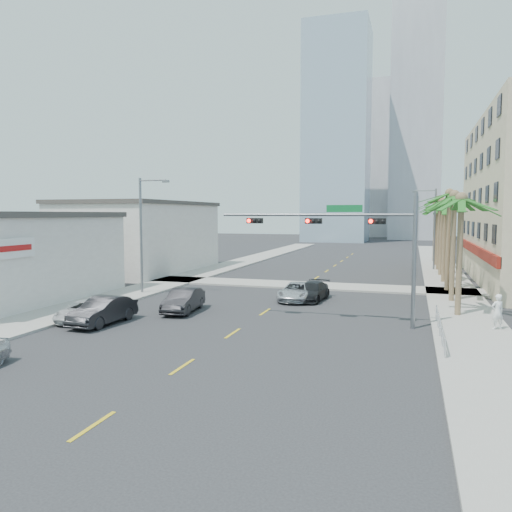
{
  "coord_description": "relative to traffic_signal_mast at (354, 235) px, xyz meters",
  "views": [
    {
      "loc": [
        8.86,
        -20.14,
        6.25
      ],
      "look_at": [
        -0.88,
        10.88,
        3.5
      ],
      "focal_mm": 35.0,
      "sensor_mm": 36.0,
      "label": 1
    }
  ],
  "objects": [
    {
      "name": "car_parked_mid",
      "position": [
        -13.58,
        -4.05,
        -4.29
      ],
      "size": [
        1.85,
        4.73,
        1.54
      ],
      "primitive_type": "imported",
      "rotation": [
        0.0,
        0.0,
        -0.05
      ],
      "color": "black",
      "rests_on": "ground"
    },
    {
      "name": "palm_tree_7",
      "position": [
        5.82,
        40.45,
        2.37
      ],
      "size": [
        4.8,
        4.8,
        8.16
      ],
      "color": "brown",
      "rests_on": "ground"
    },
    {
      "name": "sidewalk_right",
      "position": [
        6.22,
        12.05,
        -4.99
      ],
      "size": [
        4.0,
        120.0,
        0.15
      ],
      "primitive_type": "cube",
      "color": "gray",
      "rests_on": "ground"
    },
    {
      "name": "palm_tree_6",
      "position": [
        5.82,
        35.25,
        2.02
      ],
      "size": [
        4.8,
        4.8,
        7.8
      ],
      "color": "brown",
      "rests_on": "ground"
    },
    {
      "name": "tower_far_right",
      "position": [
        3.22,
        102.05,
        24.94
      ],
      "size": [
        12.0,
        12.0,
        60.0
      ],
      "primitive_type": "cube",
      "color": "#ADADB2",
      "rests_on": "ground"
    },
    {
      "name": "building_left_near",
      "position": [
        -24.78,
        0.05,
        -2.06
      ],
      "size": [
        10.0,
        16.0,
        6.0
      ],
      "primitive_type": "cube",
      "color": "beige",
      "rests_on": "ground"
    },
    {
      "name": "pedestrian",
      "position": [
        7.48,
        0.55,
        -3.97
      ],
      "size": [
        0.82,
        0.71,
        1.89
      ],
      "primitive_type": "imported",
      "rotation": [
        0.0,
        0.0,
        3.6
      ],
      "color": "white",
      "rests_on": "sidewalk_right"
    },
    {
      "name": "streetlight_left",
      "position": [
        -16.78,
        6.05,
        -0.0
      ],
      "size": [
        2.55,
        0.25,
        9.0
      ],
      "color": "slate",
      "rests_on": "ground"
    },
    {
      "name": "guardrail",
      "position": [
        4.52,
        -1.95,
        -4.39
      ],
      "size": [
        0.08,
        8.08,
        1.0
      ],
      "color": "silver",
      "rests_on": "ground"
    },
    {
      "name": "car_lane_left",
      "position": [
        -10.78,
        0.55,
        -4.32
      ],
      "size": [
        2.11,
        4.69,
        1.49
      ],
      "primitive_type": "imported",
      "rotation": [
        0.0,
        0.0,
        0.12
      ],
      "color": "black",
      "rests_on": "ground"
    },
    {
      "name": "palm_tree_1",
      "position": [
        5.82,
        9.25,
        2.37
      ],
      "size": [
        4.8,
        4.8,
        8.16
      ],
      "color": "brown",
      "rests_on": "ground"
    },
    {
      "name": "palm_tree_4",
      "position": [
        5.82,
        24.85,
        2.37
      ],
      "size": [
        4.8,
        4.8,
        8.16
      ],
      "color": "brown",
      "rests_on": "ground"
    },
    {
      "name": "palm_tree_5",
      "position": [
        5.82,
        30.05,
        2.72
      ],
      "size": [
        4.8,
        4.8,
        8.52
      ],
      "color": "brown",
      "rests_on": "ground"
    },
    {
      "name": "palm_tree_2",
      "position": [
        5.82,
        14.45,
        2.72
      ],
      "size": [
        4.8,
        4.8,
        8.52
      ],
      "color": "brown",
      "rests_on": "ground"
    },
    {
      "name": "car_lane_right",
      "position": [
        -3.78,
        7.2,
        -4.4
      ],
      "size": [
        2.26,
        4.7,
        1.32
      ],
      "primitive_type": "imported",
      "rotation": [
        0.0,
        0.0,
        -0.09
      ],
      "color": "black",
      "rests_on": "ground"
    },
    {
      "name": "traffic_signal_mast",
      "position": [
        0.0,
        0.0,
        0.0
      ],
      "size": [
        11.12,
        0.54,
        7.2
      ],
      "color": "slate",
      "rests_on": "ground"
    },
    {
      "name": "palm_tree_3",
      "position": [
        5.82,
        19.65,
        2.02
      ],
      "size": [
        4.8,
        4.8,
        7.8
      ],
      "color": "brown",
      "rests_on": "ground"
    },
    {
      "name": "tower_far_center",
      "position": [
        -8.78,
        117.05,
        15.94
      ],
      "size": [
        16.0,
        16.0,
        42.0
      ],
      "primitive_type": "cube",
      "color": "#ADADB2",
      "rests_on": "ground"
    },
    {
      "name": "tower_far_left",
      "position": [
        -13.78,
        87.05,
        18.94
      ],
      "size": [
        14.0,
        14.0,
        48.0
      ],
      "primitive_type": "cube",
      "color": "#99B2C6",
      "rests_on": "ground"
    },
    {
      "name": "sidewalk_cross",
      "position": [
        -5.78,
        14.05,
        -4.99
      ],
      "size": [
        80.0,
        4.0,
        0.15
      ],
      "primitive_type": "cube",
      "color": "gray",
      "rests_on": "ground"
    },
    {
      "name": "sidewalk_left",
      "position": [
        -17.78,
        12.05,
        -4.99
      ],
      "size": [
        4.0,
        120.0,
        0.15
      ],
      "primitive_type": "cube",
      "color": "gray",
      "rests_on": "ground"
    },
    {
      "name": "car_lane_center",
      "position": [
        -4.8,
        6.8,
        -4.41
      ],
      "size": [
        2.3,
        4.77,
        1.31
      ],
      "primitive_type": "imported",
      "rotation": [
        0.0,
        0.0,
        0.03
      ],
      "color": "silver",
      "rests_on": "ground"
    },
    {
      "name": "palm_tree_0",
      "position": [
        5.82,
        4.05,
        2.02
      ],
      "size": [
        4.8,
        4.8,
        7.8
      ],
      "color": "brown",
      "rests_on": "ground"
    },
    {
      "name": "ground",
      "position": [
        -5.78,
        -7.95,
        -5.06
      ],
      "size": [
        260.0,
        260.0,
        0.0
      ],
      "primitive_type": "plane",
      "color": "#262628",
      "rests_on": "ground"
    },
    {
      "name": "car_parked_far",
      "position": [
        -15.18,
        -3.66,
        -4.48
      ],
      "size": [
        2.37,
        4.38,
        1.17
      ],
      "primitive_type": "imported",
      "rotation": [
        0.0,
        0.0,
        0.11
      ],
      "color": "silver",
      "rests_on": "ground"
    },
    {
      "name": "building_left_far",
      "position": [
        -25.28,
        20.05,
        -1.46
      ],
      "size": [
        11.0,
        18.0,
        7.2
      ],
      "primitive_type": "cube",
      "color": "beige",
      "rests_on": "ground"
    },
    {
      "name": "streetlight_right",
      "position": [
        5.21,
        30.05,
        -0.0
      ],
      "size": [
        2.55,
        0.25,
        9.0
      ],
      "color": "slate",
      "rests_on": "ground"
    }
  ]
}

